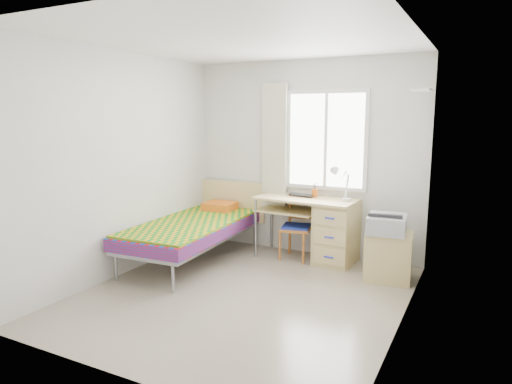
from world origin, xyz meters
The scene contains 17 objects.
floor centered at (0.00, 0.00, 0.00)m, with size 3.50×3.50×0.00m, color #BCAD93.
ceiling centered at (0.00, 0.00, 2.60)m, with size 3.50×3.50×0.00m, color white.
wall_back centered at (0.00, 1.75, 1.30)m, with size 3.20×3.20×0.00m, color silver.
wall_left centered at (-1.60, 0.00, 1.30)m, with size 3.50×3.50×0.00m, color silver.
wall_right centered at (1.60, 0.00, 1.30)m, with size 3.50×3.50×0.00m, color silver.
window centered at (0.30, 1.73, 1.55)m, with size 1.10×0.04×1.30m.
curtain centered at (-0.42, 1.68, 1.45)m, with size 0.35×0.05×1.70m, color beige.
floating_shelf centered at (1.49, 1.40, 2.15)m, with size 0.20×0.32×0.03m, color white.
bed centered at (-1.10, 0.74, 0.45)m, with size 1.10×2.18×0.92m.
desk centered at (0.48, 1.47, 0.44)m, with size 1.33×0.67×0.81m.
chair centered at (0.04, 1.44, 0.48)m, with size 0.43×0.43×0.84m.
cabinet centered at (1.26, 1.17, 0.28)m, with size 0.57×0.51×0.56m.
printer centered at (1.24, 1.14, 0.66)m, with size 0.46×0.52×0.21m.
laptop centered at (0.02, 1.51, 0.83)m, with size 0.36×0.23×0.03m, color black.
pen_cup centered at (0.20, 1.60, 0.86)m, with size 0.08×0.08×0.10m, color orange.
task_lamp centered at (0.60, 1.38, 1.09)m, with size 0.24×0.33×0.45m.
book centered at (-0.03, 1.48, 0.59)m, with size 0.19×0.26×0.02m, color gray.
Camera 1 is at (2.21, -4.01, 1.88)m, focal length 32.00 mm.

